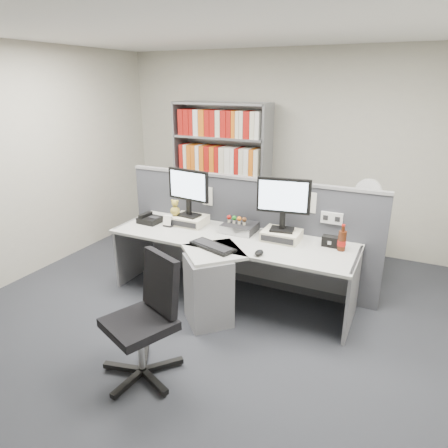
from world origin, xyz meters
The scene contains 21 objects.
ground centered at (0.00, 0.00, 0.00)m, with size 5.50×5.50×0.00m, color #33353C.
room_shell centered at (0.00, 0.00, 1.79)m, with size 5.04×5.54×2.72m.
partition centered at (0.00, 1.25, 0.65)m, with size 3.00×0.08×1.27m.
desk centered at (0.00, 0.60, 0.46)m, with size 2.60×1.20×0.72m.
monitor_riser_left centered at (-0.60, 0.98, 0.77)m, with size 0.38×0.31×0.10m.
monitor_riser_right centered at (0.50, 0.98, 0.77)m, with size 0.38×0.31×0.10m.
monitor_left centered at (-0.60, 0.98, 1.14)m, with size 0.53×0.20×0.54m.
monitor_right centered at (0.50, 0.98, 1.15)m, with size 0.54×0.21×0.55m.
desktop_pc centered at (0.02, 1.01, 0.77)m, with size 0.35×0.31×0.09m.
figurines centered at (-0.01, 1.00, 0.86)m, with size 0.23×0.05×0.09m.
keyboard centered at (-0.04, 0.48, 0.74)m, with size 0.52×0.33×0.03m.
mouse centered at (0.43, 0.51, 0.74)m, with size 0.08×0.12×0.05m, color black.
desk_phone centered at (-1.04, 0.84, 0.76)m, with size 0.25×0.23×0.10m.
desk_calendar centered at (-0.78, 0.82, 0.77)m, with size 0.11×0.08×0.13m.
plush_toy centered at (-0.75, 0.93, 0.90)m, with size 0.11×0.11×0.19m.
speaker centered at (0.99, 1.02, 0.77)m, with size 0.16×0.09×0.11m, color black.
cola_bottle centered at (1.11, 0.96, 0.82)m, with size 0.08×0.08×0.27m.
shelving_unit centered at (-0.90, 2.44, 0.98)m, with size 1.41×0.40×2.00m.
filing_cabinet centered at (1.20, 1.99, 0.35)m, with size 0.45×0.61×0.70m.
desk_fan centered at (1.20, 1.99, 1.03)m, with size 0.31×0.18×0.52m.
office_chair centered at (-0.09, -0.56, 0.53)m, with size 0.66×0.67×1.00m.
Camera 1 is at (1.64, -2.76, 2.26)m, focal length 32.25 mm.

